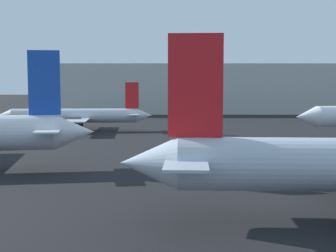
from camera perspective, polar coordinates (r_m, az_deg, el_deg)
The scene contains 2 objects.
airplane_far_right at distance 81.61m, azimuth -11.36°, elevation 1.24°, with size 26.64×18.32×8.40m.
terminal_building at distance 133.49m, azimuth 5.92°, elevation 4.59°, with size 86.51×24.89×13.22m, color #B7B7B2.
Camera 1 is at (3.83, -12.11, 8.45)m, focal length 49.82 mm.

